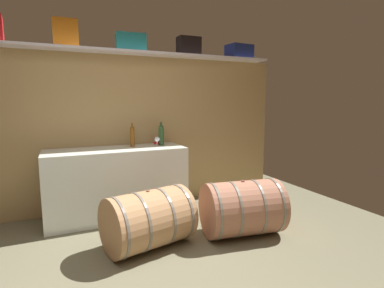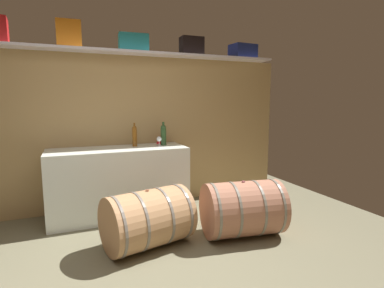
{
  "view_description": "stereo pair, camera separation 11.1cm",
  "coord_description": "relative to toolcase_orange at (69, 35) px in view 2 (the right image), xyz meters",
  "views": [
    {
      "loc": [
        -0.56,
        -2.08,
        1.52
      ],
      "look_at": [
        0.78,
        0.93,
        1.05
      ],
      "focal_mm": 28.38,
      "sensor_mm": 36.0,
      "label": 1
    },
    {
      "loc": [
        -0.45,
        -2.12,
        1.52
      ],
      "look_at": [
        0.78,
        0.93,
        1.05
      ],
      "focal_mm": 28.38,
      "sensor_mm": 36.0,
      "label": 2
    }
  ],
  "objects": [
    {
      "name": "wine_barrel_near",
      "position": [
        0.65,
        -1.25,
        -2.03
      ],
      "size": [
        0.97,
        0.78,
        0.61
      ],
      "rotation": [
        0.0,
        0.0,
        0.24
      ],
      "color": "tan",
      "rests_on": "ground"
    },
    {
      "name": "toolcase_orange",
      "position": [
        0.0,
        0.0,
        0.0
      ],
      "size": [
        0.3,
        0.25,
        0.33
      ],
      "primitive_type": "cube",
      "rotation": [
        0.0,
        0.0,
        -0.04
      ],
      "color": "orange",
      "rests_on": "high_shelf_board"
    },
    {
      "name": "wine_barrel_far",
      "position": [
        1.71,
        -1.38,
        -2.02
      ],
      "size": [
        0.94,
        0.73,
        0.63
      ],
      "rotation": [
        0.0,
        0.0,
        -0.14
      ],
      "color": "#AC7055",
      "rests_on": "ground"
    },
    {
      "name": "work_cabinet",
      "position": [
        0.52,
        -0.23,
        -1.88
      ],
      "size": [
        1.77,
        0.64,
        0.91
      ],
      "primitive_type": "cube",
      "color": "white",
      "rests_on": "ground"
    },
    {
      "name": "ground_plane",
      "position": [
        0.4,
        -1.53,
        -2.35
      ],
      "size": [
        6.63,
        7.68,
        0.02
      ],
      "primitive_type": "cube",
      "color": "#6D6950"
    },
    {
      "name": "toolcase_black",
      "position": [
        1.64,
        0.0,
        -0.04
      ],
      "size": [
        0.33,
        0.21,
        0.26
      ],
      "primitive_type": "cube",
      "rotation": [
        0.0,
        0.0,
        -0.02
      ],
      "color": "black",
      "rests_on": "high_shelf_board"
    },
    {
      "name": "wine_bottle_amber",
      "position": [
        0.75,
        -0.14,
        -1.28
      ],
      "size": [
        0.06,
        0.06,
        0.32
      ],
      "color": "brown",
      "rests_on": "work_cabinet"
    },
    {
      "name": "red_funnel",
      "position": [
        1.15,
        0.0,
        -1.38
      ],
      "size": [
        0.11,
        0.11,
        0.11
      ],
      "primitive_type": "cone",
      "color": "red",
      "rests_on": "work_cabinet"
    },
    {
      "name": "back_wall_panel",
      "position": [
        0.4,
        0.15,
        -1.27
      ],
      "size": [
        5.43,
        0.1,
        2.14
      ],
      "primitive_type": "cube",
      "color": "tan",
      "rests_on": "ground"
    },
    {
      "name": "wine_bottle_green",
      "position": [
        1.15,
        -0.16,
        -1.28
      ],
      "size": [
        0.08,
        0.08,
        0.32
      ],
      "color": "#2F502B",
      "rests_on": "work_cabinet"
    },
    {
      "name": "toolcase_navy",
      "position": [
        2.5,
        0.0,
        -0.06
      ],
      "size": [
        0.39,
        0.3,
        0.21
      ],
      "primitive_type": "cube",
      "rotation": [
        0.0,
        0.0,
        0.08
      ],
      "color": "navy",
      "rests_on": "high_shelf_board"
    },
    {
      "name": "toolcase_teal",
      "position": [
        0.8,
        0.0,
        -0.05
      ],
      "size": [
        0.4,
        0.22,
        0.24
      ],
      "primitive_type": "cube",
      "rotation": [
        0.0,
        0.0,
        -0.07
      ],
      "color": "teal",
      "rests_on": "high_shelf_board"
    },
    {
      "name": "high_shelf_board",
      "position": [
        0.4,
        0.0,
        -0.18
      ],
      "size": [
        5.0,
        0.4,
        0.03
      ],
      "primitive_type": "cube",
      "color": "silver",
      "rests_on": "back_wall_panel"
    },
    {
      "name": "wine_glass",
      "position": [
        1.07,
        -0.25,
        -1.34
      ],
      "size": [
        0.07,
        0.07,
        0.14
      ],
      "color": "white",
      "rests_on": "work_cabinet"
    }
  ]
}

